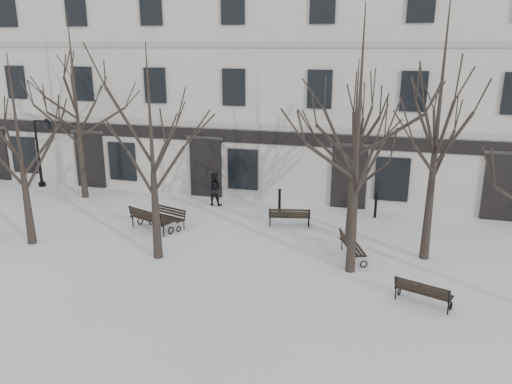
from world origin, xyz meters
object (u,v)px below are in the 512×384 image
at_px(tree_0, 17,129).
at_px(bench_2, 423,292).
at_px(lamp_post, 42,147).
at_px(tree_2, 359,112).
at_px(bench_4, 289,216).
at_px(bench_1, 150,219).
at_px(bench_5, 351,246).
at_px(tree_1, 151,129).
at_px(bench_3, 168,217).

height_order(tree_0, bench_2, tree_0).
bearing_deg(bench_2, lamp_post, -3.17).
distance_m(tree_2, bench_4, 6.67).
bearing_deg(bench_4, bench_2, 121.05).
distance_m(bench_1, bench_5, 8.14).
height_order(tree_2, bench_5, tree_2).
height_order(bench_4, bench_5, bench_4).
bearing_deg(tree_1, lamp_post, 145.19).
height_order(tree_0, tree_2, tree_2).
xyz_separation_m(tree_0, bench_2, (14.20, -1.06, -3.96)).
bearing_deg(tree_0, bench_4, 25.35).
relative_size(tree_1, bench_2, 4.40).
height_order(tree_0, bench_5, tree_0).
relative_size(tree_0, bench_1, 3.47).
height_order(tree_1, bench_3, tree_1).
bearing_deg(bench_1, tree_0, 53.13).
bearing_deg(bench_4, bench_5, 124.91).
bearing_deg(bench_1, bench_4, -138.67).
bearing_deg(lamp_post, tree_1, -34.81).
relative_size(tree_2, bench_1, 4.19).
height_order(tree_2, bench_3, tree_2).
height_order(bench_2, bench_5, bench_5).
height_order(tree_2, lamp_post, tree_2).
xyz_separation_m(bench_1, lamp_post, (-8.43, 4.58, 1.60)).
height_order(tree_1, tree_2, tree_2).
distance_m(bench_3, bench_4, 5.05).
height_order(tree_1, lamp_post, tree_1).
relative_size(tree_0, bench_4, 3.95).
bearing_deg(bench_4, tree_0, 13.29).
bearing_deg(bench_5, bench_4, 26.35).
distance_m(tree_1, bench_3, 5.22).
xyz_separation_m(tree_0, tree_1, (5.25, 0.06, 0.23)).
distance_m(bench_1, bench_4, 5.72).
distance_m(tree_1, bench_2, 9.95).
bearing_deg(tree_0, bench_2, -4.27).
height_order(bench_3, bench_4, bench_4).
bearing_deg(tree_0, tree_2, 3.47).
relative_size(tree_1, tree_2, 0.87).
bearing_deg(tree_1, bench_2, -7.12).
relative_size(tree_1, bench_4, 4.15).
height_order(bench_4, lamp_post, lamp_post).
distance_m(tree_1, lamp_post, 12.31).
xyz_separation_m(bench_1, bench_5, (8.12, -0.59, -0.07)).
bearing_deg(bench_1, bench_3, -105.55).
distance_m(tree_1, bench_4, 7.13).
bearing_deg(bench_3, tree_0, -126.43).
distance_m(tree_1, tree_2, 6.79).
height_order(bench_2, lamp_post, lamp_post).
xyz_separation_m(tree_2, bench_1, (-8.19, 1.64, -4.78)).
relative_size(bench_3, lamp_post, 0.46).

